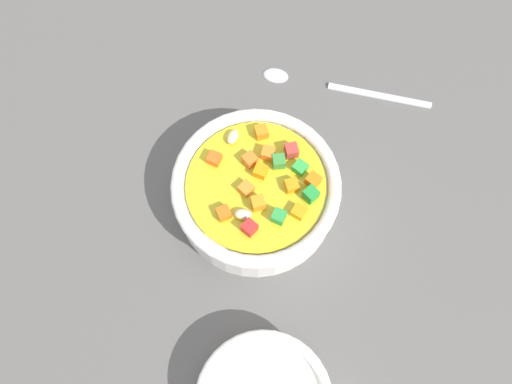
{
  "coord_description": "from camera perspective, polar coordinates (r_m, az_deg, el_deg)",
  "views": [
    {
      "loc": [
        7.05,
        -18.47,
        53.89
      ],
      "look_at": [
        0.0,
        0.0,
        2.7
      ],
      "focal_mm": 35.5,
      "sensor_mm": 36.0,
      "label": 1
    }
  ],
  "objects": [
    {
      "name": "ground_plane",
      "position": [
        0.58,
        -0.0,
        -1.31
      ],
      "size": [
        140.0,
        140.0,
        2.0
      ],
      "primitive_type": "cube",
      "color": "#565451"
    },
    {
      "name": "spoon",
      "position": [
        0.65,
        9.3,
        11.73
      ],
      "size": [
        21.06,
        4.4,
        0.98
      ],
      "rotation": [
        0.0,
        0.0,
        3.28
      ],
      "color": "silver",
      "rests_on": "ground_plane"
    },
    {
      "name": "soup_bowl_main",
      "position": [
        0.55,
        0.02,
        0.13
      ],
      "size": [
        17.92,
        17.92,
        6.36
      ],
      "color": "white",
      "rests_on": "ground_plane"
    }
  ]
}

